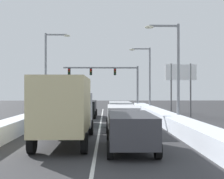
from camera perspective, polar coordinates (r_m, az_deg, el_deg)
The scene contains 15 objects.
ground_plane at distance 20.62m, azimuth -2.43°, elevation -7.80°, with size 120.00×120.00×0.00m, color #333335.
lane_stripe_between_right_lane_and_center_lane at distance 24.12m, azimuth -2.24°, elevation -6.68°, with size 0.14×38.88×0.01m, color silver.
snow_bank_right_shoulder at distance 24.55m, azimuth 10.28°, elevation -5.51°, with size 1.47×38.88×0.91m, color silver.
snow_bank_left_shoulder at distance 24.75m, azimuth -14.66°, elevation -5.43°, with size 1.29×38.88×0.94m, color silver.
suv_charcoal_right_lane_nearest at distance 13.53m, azimuth 3.60°, elevation -7.46°, with size 2.16×4.90×1.67m.
suv_white_right_lane_second at distance 20.21m, azimuth 1.96°, elevation -5.06°, with size 2.16×4.90×1.67m.
suv_silver_right_lane_third at distance 27.59m, azimuth 1.54°, elevation -3.76°, with size 2.16×4.90×1.67m.
box_truck_center_lane_nearest at distance 15.29m, azimuth -8.91°, elevation -3.30°, with size 2.53×7.20×3.36m.
suv_green_center_lane_second at distance 23.11m, azimuth -6.63°, elevation -4.45°, with size 2.16×4.90×1.67m.
suv_black_center_lane_third at distance 30.26m, azimuth -5.05°, elevation -3.44°, with size 2.16×4.90×1.67m.
traffic_light_gantry at distance 41.68m, azimuth -0.14°, elevation 2.54°, with size 10.60×0.47×6.20m.
street_lamp_right_near at distance 22.85m, azimuth 11.75°, elevation 4.71°, with size 2.66×0.36×7.77m.
street_lamp_right_mid at distance 36.74m, azimuth 6.75°, elevation 3.06°, with size 2.66×0.36×8.03m.
street_lamp_left_mid at distance 31.41m, azimuth -12.07°, elevation 4.25°, with size 2.66×0.36×8.69m.
roadside_sign_right at distance 31.02m, azimuth 13.16°, elevation 2.19°, with size 3.20×0.16×5.50m.
Camera 1 is at (0.47, -6.29, 2.73)m, focal length 47.32 mm.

